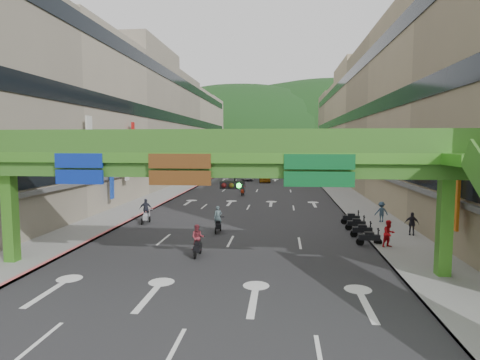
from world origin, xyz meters
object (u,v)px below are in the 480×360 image
car_silver (248,176)px  scooter_rider_mid (198,240)px  scooter_rider_near (218,220)px  pedestrian_red (389,236)px  car_yellow (265,177)px  overpass_near (232,169)px

car_silver → scooter_rider_mid: bearing=-92.7°
scooter_rider_near → pedestrian_red: scooter_rider_near is taller
car_silver → pedestrian_red: pedestrian_red is taller
scooter_rider_near → car_silver: 40.33m
car_yellow → overpass_near: bearing=-93.1°
scooter_rider_mid → car_yellow: 43.71m
scooter_rider_near → scooter_rider_mid: 6.09m
pedestrian_red → scooter_rider_near: bearing=135.4°
overpass_near → scooter_rider_mid: bearing=127.9°
pedestrian_red → car_silver: bearing=78.4°
overpass_near → car_silver: size_ratio=6.14×
overpass_near → scooter_rider_near: size_ratio=14.49×
scooter_rider_mid → scooter_rider_near: bearing=88.2°
overpass_near → pedestrian_red: size_ratio=17.00×
overpass_near → pedestrian_red: bearing=32.7°
scooter_rider_near → pedestrian_red: (11.03, -3.44, -0.06)m
pedestrian_red → car_yellow: bearing=75.5°
overpass_near → car_silver: (-3.38, 49.43, -4.45)m
scooter_rider_mid → car_yellow: scooter_rider_mid is taller
overpass_near → car_yellow: (-0.41, 46.70, -4.44)m
pedestrian_red → overpass_near: bearing=-174.6°
overpass_near → pedestrian_red: 11.41m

